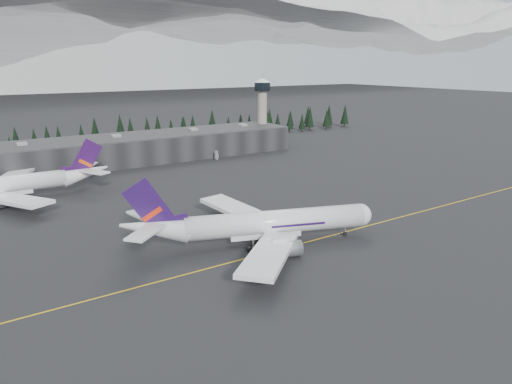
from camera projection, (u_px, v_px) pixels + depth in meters
ground at (297, 241)px, 122.35m from camera, size 1400.00×1400.00×0.00m
taxiline at (301, 244)px, 120.73m from camera, size 400.00×0.40×0.02m
terminal at (138, 148)px, 221.25m from camera, size 160.00×30.00×12.60m
control_tower at (262, 105)px, 258.52m from camera, size 10.00×10.00×37.70m
treeline at (115, 136)px, 250.70m from camera, size 360.00×20.00×15.00m
jet_main at (254, 224)px, 118.83m from camera, size 65.32×58.61×19.81m
jet_parked at (11, 185)px, 157.99m from camera, size 66.27×61.10×19.47m
gse_vehicle_a at (47, 185)px, 175.91m from camera, size 3.23×5.52×1.44m
gse_vehicle_b at (217, 158)px, 224.92m from camera, size 5.03×3.18×1.60m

